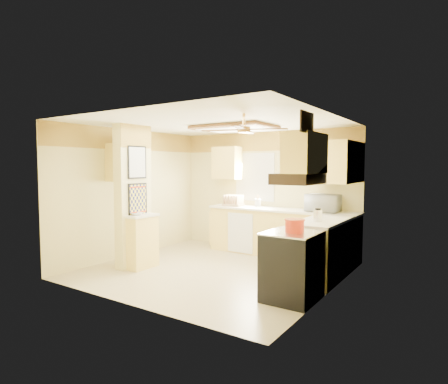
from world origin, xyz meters
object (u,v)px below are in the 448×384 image
Objects in this scene: microwave at (323,203)px; kettle at (318,215)px; stove at (292,265)px; bowl at (136,214)px; dutch_oven at (295,226)px.

microwave reaches higher than kettle.
bowl is at bearing -177.87° from stove.
microwave is at bearing 98.51° from stove.
stove is 1.08m from kettle.
microwave is 1.30m from kettle.
dutch_oven reaches higher than bowl.
microwave is at bearing 99.38° from dutch_oven.
dutch_oven reaches higher than stove.
bowl reaches higher than stove.
stove is at bearing 2.13° from bowl.
microwave reaches higher than stove.
microwave is 2.19× the size of dutch_oven.
microwave is (-0.32, 2.17, 0.64)m from stove.
kettle reaches higher than stove.
bowl is 2.88m from dutch_oven.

